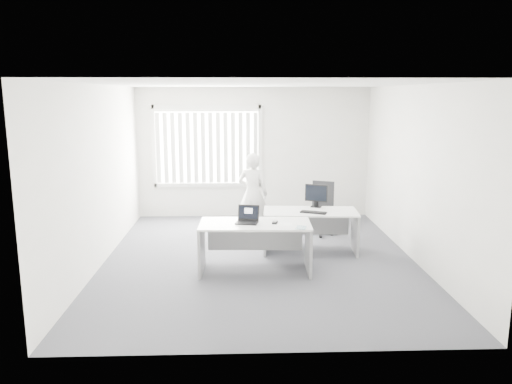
{
  "coord_description": "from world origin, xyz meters",
  "views": [
    {
      "loc": [
        -0.33,
        -7.76,
        2.65
      ],
      "look_at": [
        -0.05,
        0.15,
        1.09
      ],
      "focal_mm": 35.0,
      "sensor_mm": 36.0,
      "label": 1
    }
  ],
  "objects_px": {
    "desk_far": "(310,222)",
    "monitor": "(316,196)",
    "laptop": "(247,215)",
    "person": "(253,194)",
    "desk_near": "(255,237)",
    "office_chair": "(321,218)"
  },
  "relations": [
    {
      "from": "desk_near",
      "to": "desk_far",
      "type": "height_order",
      "value": "desk_near"
    },
    {
      "from": "desk_near",
      "to": "laptop",
      "type": "height_order",
      "value": "laptop"
    },
    {
      "from": "person",
      "to": "laptop",
      "type": "bearing_deg",
      "value": 102.16
    },
    {
      "from": "desk_near",
      "to": "person",
      "type": "height_order",
      "value": "person"
    },
    {
      "from": "person",
      "to": "laptop",
      "type": "relative_size",
      "value": 4.87
    },
    {
      "from": "desk_far",
      "to": "person",
      "type": "distance_m",
      "value": 1.52
    },
    {
      "from": "laptop",
      "to": "monitor",
      "type": "xyz_separation_m",
      "value": [
        1.23,
        1.23,
        0.03
      ]
    },
    {
      "from": "office_chair",
      "to": "monitor",
      "type": "xyz_separation_m",
      "value": [
        -0.23,
        -0.84,
        0.6
      ]
    },
    {
      "from": "desk_near",
      "to": "person",
      "type": "bearing_deg",
      "value": 91.27
    },
    {
      "from": "office_chair",
      "to": "person",
      "type": "relative_size",
      "value": 0.64
    },
    {
      "from": "desk_far",
      "to": "office_chair",
      "type": "bearing_deg",
      "value": 75.87
    },
    {
      "from": "desk_far",
      "to": "monitor",
      "type": "xyz_separation_m",
      "value": [
        0.14,
        0.28,
        0.4
      ]
    },
    {
      "from": "laptop",
      "to": "desk_near",
      "type": "bearing_deg",
      "value": 18.47
    },
    {
      "from": "office_chair",
      "to": "person",
      "type": "xyz_separation_m",
      "value": [
        -1.31,
        0.04,
        0.47
      ]
    },
    {
      "from": "office_chair",
      "to": "person",
      "type": "bearing_deg",
      "value": -158.06
    },
    {
      "from": "desk_far",
      "to": "office_chair",
      "type": "height_order",
      "value": "office_chair"
    },
    {
      "from": "desk_near",
      "to": "person",
      "type": "relative_size",
      "value": 1.07
    },
    {
      "from": "desk_near",
      "to": "office_chair",
      "type": "xyz_separation_m",
      "value": [
        1.34,
        2.06,
        -0.23
      ]
    },
    {
      "from": "desk_near",
      "to": "desk_far",
      "type": "relative_size",
      "value": 1.04
    },
    {
      "from": "desk_far",
      "to": "laptop",
      "type": "relative_size",
      "value": 5.02
    },
    {
      "from": "desk_near",
      "to": "office_chair",
      "type": "height_order",
      "value": "office_chair"
    },
    {
      "from": "desk_far",
      "to": "office_chair",
      "type": "xyz_separation_m",
      "value": [
        0.37,
        1.12,
        -0.2
      ]
    }
  ]
}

